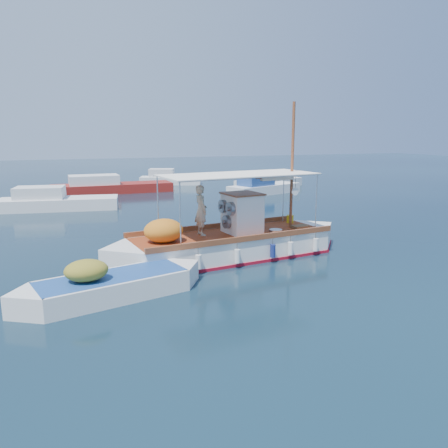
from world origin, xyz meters
name	(u,v)px	position (x,y,z in m)	size (l,w,h in m)	color
ground	(254,259)	(0.00, 0.00, 0.00)	(160.00, 160.00, 0.00)	black
fishing_caique	(229,243)	(-0.83, 0.69, 0.59)	(10.86, 3.84, 6.67)	white
dinghy	(111,288)	(-6.04, -2.29, 0.33)	(6.20, 2.85, 1.56)	white
bg_boat_nw	(55,203)	(-7.64, 15.93, 0.49)	(8.12, 3.59, 1.80)	silver
bg_boat_n	(109,187)	(-3.19, 23.60, 0.49)	(10.37, 2.90, 1.80)	maroon
bg_boat_ne	(263,188)	(9.18, 18.09, 0.49)	(7.23, 4.35, 1.80)	silver
bg_boat_e	(268,182)	(11.69, 22.15, 0.49)	(7.67, 5.28, 1.80)	silver
bg_boat_far_n	(169,180)	(3.35, 28.12, 0.49)	(6.45, 4.03, 1.80)	silver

